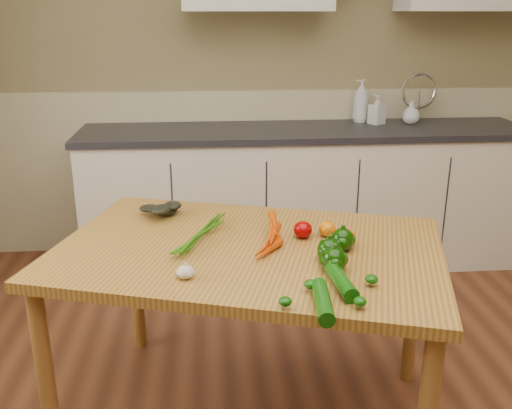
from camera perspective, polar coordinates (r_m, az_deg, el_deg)
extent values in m
cube|color=#897A52|center=(3.88, 1.36, 14.33)|extent=(4.00, 0.02, 2.60)
cube|color=#C4BA93|center=(3.99, 1.31, 3.50)|extent=(3.98, 0.03, 1.10)
cube|color=beige|center=(3.77, 4.80, 0.61)|extent=(2.80, 0.60, 0.86)
cube|color=#27272C|center=(3.65, 5.00, 7.33)|extent=(2.84, 0.64, 0.04)
cube|color=#99999E|center=(3.87, 16.57, 6.67)|extent=(0.55, 0.42, 0.10)
cylinder|color=silver|center=(4.01, 15.90, 9.74)|extent=(0.02, 0.02, 0.24)
cube|color=#AA7631|center=(2.15, -0.76, -4.71)|extent=(1.63, 1.29, 0.04)
cylinder|color=olive|center=(2.25, -20.28, -15.99)|extent=(0.06, 0.06, 0.72)
cylinder|color=olive|center=(2.85, -11.91, -7.44)|extent=(0.06, 0.06, 0.72)
cylinder|color=olive|center=(2.64, 15.44, -9.97)|extent=(0.06, 0.06, 0.72)
imported|color=silver|center=(3.88, 10.48, 10.16)|extent=(0.14, 0.14, 0.28)
imported|color=silver|center=(3.83, 12.02, 9.28)|extent=(0.12, 0.12, 0.19)
imported|color=silver|center=(3.91, 15.29, 8.87)|extent=(0.14, 0.14, 0.14)
ellipsoid|color=silver|center=(1.90, -7.07, -6.71)|extent=(0.05, 0.05, 0.05)
sphere|color=black|center=(2.03, 7.28, -4.50)|extent=(0.08, 0.08, 0.08)
sphere|color=black|center=(2.12, 8.64, -3.49)|extent=(0.08, 0.08, 0.08)
sphere|color=black|center=(1.95, 7.81, -5.50)|extent=(0.09, 0.09, 0.09)
ellipsoid|color=#940203|center=(2.22, 4.71, -2.53)|extent=(0.07, 0.07, 0.07)
ellipsoid|color=#D26705|center=(2.24, 7.16, -2.46)|extent=(0.07, 0.07, 0.06)
ellipsoid|color=#D26705|center=(2.19, 9.14, -3.19)|extent=(0.06, 0.06, 0.06)
cylinder|color=#0B4107|center=(1.84, 8.53, -7.64)|extent=(0.07, 0.21, 0.05)
cylinder|color=#0B4107|center=(1.72, 6.68, -9.61)|extent=(0.07, 0.22, 0.05)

